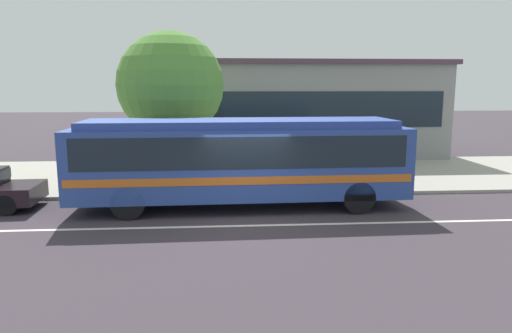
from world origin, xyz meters
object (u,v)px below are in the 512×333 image
transit_bus (241,157)px  street_tree_near_stop (171,85)px  pedestrian_waiting_near_sign (143,163)px  pedestrian_walking_along_curb (110,162)px

transit_bus → street_tree_near_stop: (-2.58, 4.14, 2.26)m
transit_bus → pedestrian_waiting_near_sign: (-3.46, 2.29, -0.55)m
transit_bus → pedestrian_walking_along_curb: 5.64m
transit_bus → pedestrian_walking_along_curb: (-4.80, 2.91, -0.58)m
transit_bus → pedestrian_waiting_near_sign: size_ratio=6.28×
transit_bus → street_tree_near_stop: size_ratio=1.79×
transit_bus → street_tree_near_stop: bearing=122.0°
pedestrian_waiting_near_sign → street_tree_near_stop: size_ratio=0.29×
pedestrian_walking_along_curb → transit_bus: bearing=-31.2°
transit_bus → pedestrian_waiting_near_sign: transit_bus is taller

